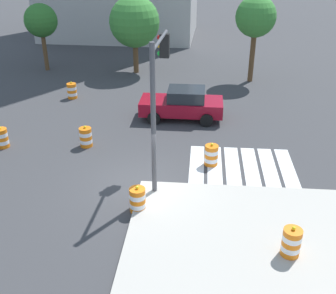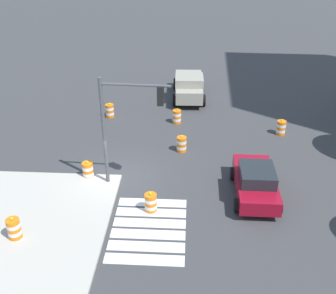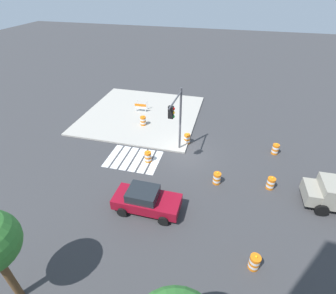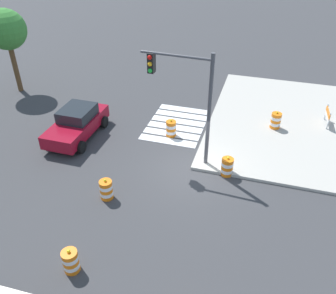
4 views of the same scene
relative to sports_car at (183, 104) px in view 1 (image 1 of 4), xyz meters
The scene contains 13 objects.
ground_plane 6.84m from the sports_car, 100.47° to the right, with size 120.00×120.00×0.00m, color #38383A.
crosswalk_stripes 5.66m from the sports_car, 60.43° to the right, with size 4.35×3.20×0.02m.
sports_car is the anchor object (origin of this frame).
traffic_barrel_near_corner 8.47m from the sports_car, 97.44° to the right, with size 0.56×0.56×1.02m.
traffic_barrel_median_near 7.16m from the sports_car, 159.83° to the left, with size 0.56×0.56×1.02m.
traffic_barrel_median_far 8.97m from the sports_car, 153.04° to the right, with size 0.56×0.56×1.02m.
traffic_barrel_far_curb 5.58m from the sports_car, 139.11° to the right, with size 0.56×0.56×1.02m.
traffic_barrel_lane_center 5.13m from the sports_car, 73.16° to the right, with size 0.56×0.56×1.02m.
traffic_barrel_on_sidewalk 11.02m from the sports_car, 70.01° to the right, with size 0.56×0.56×1.02m.
traffic_light_pole 6.90m from the sports_car, 95.49° to the right, with size 0.48×3.29×5.50m.
street_tree_streetside_near 13.32m from the sports_car, 141.88° to the left, with size 2.27×2.27×4.62m.
street_tree_streetside_mid 9.22m from the sports_car, 115.02° to the left, with size 3.41×3.41×5.21m.
street_tree_streetside_far 8.56m from the sports_car, 58.18° to the left, with size 2.55×2.55×5.45m.
Camera 1 is at (2.20, -13.27, 8.53)m, focal length 43.49 mm.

